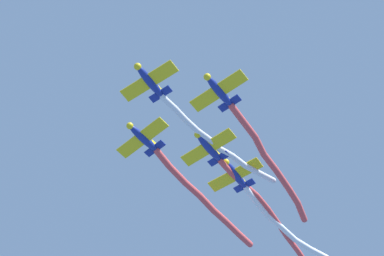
# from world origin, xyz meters

# --- Properties ---
(airplane_lead) EXTENTS (8.00, 6.12, 1.98)m
(airplane_lead) POSITION_xyz_m (-0.02, 8.21, 82.90)
(airplane_lead) COLOR navy
(smoke_trail_lead) EXTENTS (2.73, 20.53, 1.43)m
(smoke_trail_lead) POSITION_xyz_m (1.95, -4.32, 82.89)
(smoke_trail_lead) COLOR white
(airplane_left_wing) EXTENTS (8.01, 6.11, 1.98)m
(airplane_left_wing) POSITION_xyz_m (-4.47, 0.70, 82.50)
(airplane_left_wing) COLOR navy
(smoke_trail_left_wing) EXTENTS (8.30, 20.33, 1.72)m
(smoke_trail_left_wing) POSITION_xyz_m (-0.34, -11.83, 82.07)
(smoke_trail_left_wing) COLOR #DB4C4C
(airplane_right_wing) EXTENTS (8.01, 6.06, 1.98)m
(airplane_right_wing) POSITION_xyz_m (7.51, 3.75, 83.20)
(airplane_right_wing) COLOR navy
(smoke_trail_right_wing) EXTENTS (5.44, 21.14, 1.63)m
(smoke_trail_right_wing) POSITION_xyz_m (10.42, -9.15, 82.82)
(smoke_trail_right_wing) COLOR #DB4C4C
(airplane_slot) EXTENTS (8.01, 6.11, 1.98)m
(airplane_slot) POSITION_xyz_m (3.04, -3.77, 82.70)
(airplane_slot) COLOR navy
(smoke_trail_slot) EXTENTS (10.08, 29.48, 4.11)m
(smoke_trail_slot) POSITION_xyz_m (8.17, -20.84, 84.24)
(smoke_trail_slot) COLOR #DB4C4C
(airplane_trail) EXTENTS (7.99, 6.12, 1.98)m
(airplane_trail) POSITION_xyz_m (4.56, -9.76, 83.30)
(airplane_trail) COLOR navy
(smoke_trail_trail) EXTENTS (4.28, 19.85, 2.66)m
(smoke_trail_trail) POSITION_xyz_m (7.79, -21.80, 84.09)
(smoke_trail_trail) COLOR white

